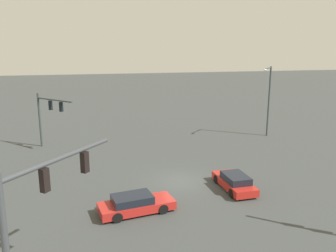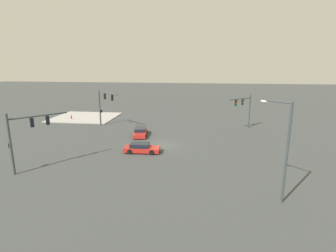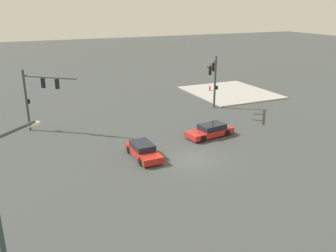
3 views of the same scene
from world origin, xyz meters
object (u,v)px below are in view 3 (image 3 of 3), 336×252
Objects in this scene: streetlamp_curved_arm at (7,226)px; sedan_car_waiting_far at (210,131)px; traffic_signal_opposite_side at (214,75)px; sedan_car_approaching at (143,151)px; fire_hydrant_on_curb at (210,88)px; traffic_signal_cross_street at (37,91)px.

streetlamp_curved_arm reaches higher than sedan_car_waiting_far.
traffic_signal_opposite_side is 1.43× the size of sedan_car_approaching.
sedan_car_approaching reaches higher than fire_hydrant_on_curb.
streetlamp_curved_arm reaches higher than sedan_car_approaching.
traffic_signal_cross_street reaches higher than sedan_car_waiting_far.
sedan_car_approaching is (13.76, -10.32, -4.22)m from streetlamp_curved_arm.
traffic_signal_opposite_side is 19.74m from traffic_signal_cross_street.
streetlamp_curved_arm is 11.58× the size of fire_hydrant_on_curb.
sedan_car_waiting_far is at bearing 7.17° from traffic_signal_opposite_side.
traffic_signal_opposite_side is at bearing 0.38° from streetlamp_curved_arm.
traffic_signal_cross_street is 1.40× the size of sedan_car_approaching.
fire_hydrant_on_curb is (16.27, -9.73, -0.09)m from sedan_car_waiting_far.
traffic_signal_opposite_side is 10.72m from fire_hydrant_on_curb.
sedan_car_waiting_far is at bearing -4.02° from streetlamp_curved_arm.
streetlamp_curved_arm is at bearing 32.42° from sedan_car_waiting_far.
streetlamp_curved_arm is at bearing -38.34° from sedan_car_approaching.
streetlamp_curved_arm reaches higher than fire_hydrant_on_curb.
traffic_signal_opposite_side is 9.74m from sedan_car_waiting_far.
sedan_car_approaching is at bearing -13.06° from traffic_signal_opposite_side.
fire_hydrant_on_curb is (18.21, -17.47, -0.09)m from sedan_car_approaching.
streetlamp_curved_arm is 1.63× the size of sedan_car_waiting_far.
streetlamp_curved_arm reaches higher than traffic_signal_opposite_side.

